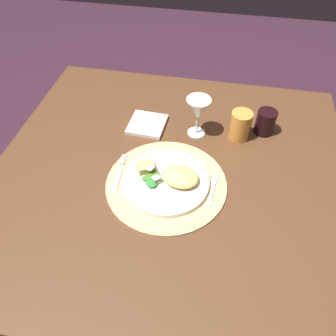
# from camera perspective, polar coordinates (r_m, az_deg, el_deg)

# --- Properties ---
(ground_plane) EXTENTS (6.00, 6.00, 0.00)m
(ground_plane) POSITION_cam_1_polar(r_m,az_deg,el_deg) (1.66, 0.17, -17.30)
(ground_plane) COLOR #321A27
(dining_table) EXTENTS (1.14, 1.09, 0.71)m
(dining_table) POSITION_cam_1_polar(r_m,az_deg,el_deg) (1.16, 0.23, -5.04)
(dining_table) COLOR #4E2F1B
(dining_table) RESTS_ON ground
(placemat) EXTENTS (0.37, 0.37, 0.01)m
(placemat) POSITION_cam_1_polar(r_m,az_deg,el_deg) (1.02, -0.53, -2.68)
(placemat) COLOR tan
(placemat) RESTS_ON dining_table
(dinner_plate) EXTENTS (0.26, 0.26, 0.02)m
(dinner_plate) POSITION_cam_1_polar(r_m,az_deg,el_deg) (1.01, -0.53, -2.27)
(dinner_plate) COLOR silver
(dinner_plate) RESTS_ON placemat
(pasta_serving) EXTENTS (0.13, 0.11, 0.03)m
(pasta_serving) POSITION_cam_1_polar(r_m,az_deg,el_deg) (0.99, 2.12, -1.49)
(pasta_serving) COLOR #ECCB6A
(pasta_serving) RESTS_ON dinner_plate
(salad_greens) EXTENTS (0.07, 0.09, 0.03)m
(salad_greens) POSITION_cam_1_polar(r_m,az_deg,el_deg) (1.00, -2.76, -1.69)
(salad_greens) COLOR #3E7225
(salad_greens) RESTS_ON dinner_plate
(bread_piece) EXTENTS (0.07, 0.06, 0.03)m
(bread_piece) POSITION_cam_1_polar(r_m,az_deg,el_deg) (1.03, -3.91, 0.19)
(bread_piece) COLOR tan
(bread_piece) RESTS_ON dinner_plate
(fork) EXTENTS (0.03, 0.16, 0.00)m
(fork) POSITION_cam_1_polar(r_m,az_deg,el_deg) (1.05, -8.44, -1.16)
(fork) COLOR silver
(fork) RESTS_ON placemat
(spoon) EXTENTS (0.02, 0.13, 0.01)m
(spoon) POSITION_cam_1_polar(r_m,az_deg,el_deg) (1.02, 7.92, -2.68)
(spoon) COLOR silver
(spoon) RESTS_ON placemat
(napkin) EXTENTS (0.13, 0.14, 0.01)m
(napkin) POSITION_cam_1_polar(r_m,az_deg,el_deg) (1.22, -3.61, 7.53)
(napkin) COLOR white
(napkin) RESTS_ON dining_table
(wine_glass) EXTENTS (0.08, 0.08, 0.15)m
(wine_glass) POSITION_cam_1_polar(r_m,az_deg,el_deg) (1.13, 5.21, 9.89)
(wine_glass) COLOR silver
(wine_glass) RESTS_ON dining_table
(amber_tumbler) EXTENTS (0.07, 0.07, 0.10)m
(amber_tumbler) POSITION_cam_1_polar(r_m,az_deg,el_deg) (1.17, 12.36, 7.21)
(amber_tumbler) COLOR #CD8635
(amber_tumbler) RESTS_ON dining_table
(dark_tumbler) EXTENTS (0.07, 0.07, 0.09)m
(dark_tumbler) POSITION_cam_1_polar(r_m,az_deg,el_deg) (1.22, 16.46, 7.62)
(dark_tumbler) COLOR black
(dark_tumbler) RESTS_ON dining_table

